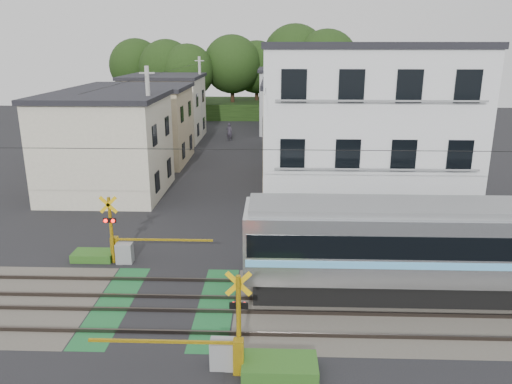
{
  "coord_description": "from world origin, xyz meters",
  "views": [
    {
      "loc": [
        3.95,
        -16.27,
        9.25
      ],
      "look_at": [
        3.2,
        5.0,
        2.88
      ],
      "focal_mm": 35.0,
      "sensor_mm": 36.0,
      "label": 1
    }
  ],
  "objects_px": {
    "pedestrian": "(229,132)",
    "apartment_block": "(361,136)",
    "crossing_signal_far": "(123,247)",
    "crossing_signal_near": "(225,347)"
  },
  "relations": [
    {
      "from": "crossing_signal_far",
      "to": "apartment_block",
      "type": "xyz_separation_m",
      "value": [
        11.09,
        5.84,
        3.94
      ]
    },
    {
      "from": "apartment_block",
      "to": "pedestrian",
      "type": "height_order",
      "value": "apartment_block"
    },
    {
      "from": "apartment_block",
      "to": "pedestrian",
      "type": "relative_size",
      "value": 5.78
    },
    {
      "from": "crossing_signal_far",
      "to": "apartment_block",
      "type": "relative_size",
      "value": 0.46
    },
    {
      "from": "crossing_signal_near",
      "to": "apartment_block",
      "type": "distance_m",
      "value": 14.95
    },
    {
      "from": "crossing_signal_far",
      "to": "pedestrian",
      "type": "bearing_deg",
      "value": 85.61
    },
    {
      "from": "pedestrian",
      "to": "apartment_block",
      "type": "bearing_deg",
      "value": 130.78
    },
    {
      "from": "crossing_signal_far",
      "to": "pedestrian",
      "type": "height_order",
      "value": "crossing_signal_far"
    },
    {
      "from": "apartment_block",
      "to": "crossing_signal_near",
      "type": "bearing_deg",
      "value": -114.22
    },
    {
      "from": "apartment_block",
      "to": "pedestrian",
      "type": "xyz_separation_m",
      "value": [
        -8.89,
        22.72,
        -3.77
      ]
    }
  ]
}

